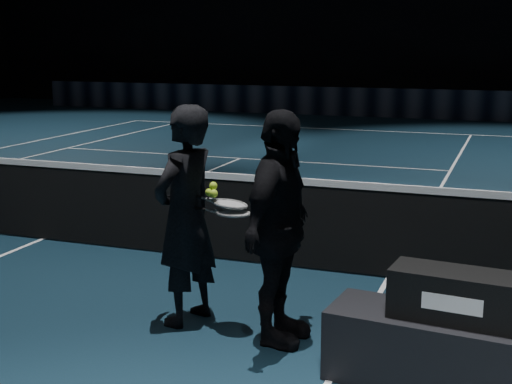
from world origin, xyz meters
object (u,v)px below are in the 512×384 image
Objects in this scene: player_b at (279,229)px; racket_upper at (230,204)px; player_a at (186,216)px; player_bench at (451,353)px; tennis_balls at (212,191)px; racket_lower at (233,213)px; racket_bag at (454,295)px.

player_b is 0.47m from racket_upper.
player_a is 0.85m from player_b.
player_b is 2.67× the size of racket_upper.
player_b is (-1.33, 0.34, 0.66)m from player_bench.
player_b is 0.64m from tennis_balls.
player_b is 0.41m from racket_lower.
racket_upper is (-0.04, 0.05, 0.06)m from racket_lower.
racket_lower is 1.00× the size of racket_upper.
player_a is (-2.18, 0.46, 0.25)m from racket_bag.
racket_upper is at bearing 79.96° from player_b.
player_a is (-2.18, 0.46, 0.66)m from player_bench.
tennis_balls is at bearing 178.53° from racket_lower.
player_bench is 2.43× the size of racket_lower.
player_bench is 2.43× the size of racket_upper.
tennis_balls is (-1.92, 0.43, 0.89)m from player_bench.
player_b reaches higher than racket_upper.
racket_lower is (-0.40, 0.06, 0.07)m from player_b.
tennis_balls is at bearing 84.56° from player_b.
racket_lower reaches higher than racket_bag.
player_b is at bearing -0.00° from racket_lower.
player_bench is 2.00× the size of racket_bag.
player_a is 0.42m from racket_upper.
player_a is 0.35m from tennis_balls.
player_b reaches higher than player_bench.
player_b is 2.67× the size of racket_lower.
racket_upper is at bearing 101.34° from player_a.
racket_lower is 0.25m from tennis_balls.
player_bench is at bearing -12.51° from tennis_balls.
player_a and player_b have the same top height.
player_bench is at bearing -4.62° from racket_lower.
player_b reaches higher than racket_bag.
racket_lower is (-1.73, 0.39, 0.32)m from racket_bag.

